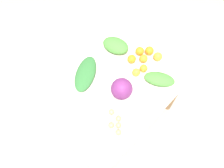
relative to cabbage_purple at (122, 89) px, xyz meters
name	(u,v)px	position (x,y,z in m)	size (l,w,h in m)	color
ground_plane	(112,116)	(0.01, 0.11, -0.79)	(8.00, 8.00, 0.00)	#B2A899
dining_table	(112,91)	(0.01, 0.11, -0.19)	(1.14, 0.89, 0.70)	silver
cabbage_purple	(122,89)	(0.00, 0.00, 0.00)	(0.17, 0.17, 0.17)	#7A2D75
egg_carton	(115,123)	(-0.23, -0.15, -0.05)	(0.26, 0.25, 0.09)	#B7B7B2
greens_bunch_scallion	(116,45)	(0.31, 0.35, -0.04)	(0.25, 0.17, 0.10)	#4C933D
greens_bunch_kale	(159,79)	(0.31, -0.15, -0.05)	(0.25, 0.13, 0.07)	#4C933D
greens_bunch_beet_tops	(86,74)	(-0.08, 0.34, -0.05)	(0.36, 0.16, 0.06)	#337538
orange_0	(143,59)	(0.37, 0.08, -0.05)	(0.07, 0.07, 0.07)	orange
orange_1	(158,57)	(0.48, 0.01, -0.05)	(0.08, 0.08, 0.08)	#F9A833
orange_2	(140,51)	(0.41, 0.16, -0.05)	(0.08, 0.08, 0.08)	orange
orange_3	(132,59)	(0.30, 0.15, -0.05)	(0.08, 0.08, 0.08)	orange
orange_4	(144,68)	(0.30, 0.02, -0.05)	(0.07, 0.07, 0.07)	orange
orange_5	(149,51)	(0.48, 0.10, -0.05)	(0.08, 0.08, 0.08)	orange
orange_6	(136,72)	(0.22, 0.04, -0.05)	(0.07, 0.07, 0.07)	#F9A833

